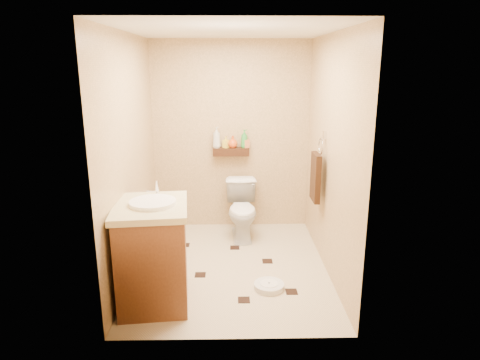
{
  "coord_description": "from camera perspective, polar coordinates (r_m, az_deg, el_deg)",
  "views": [
    {
      "loc": [
        0.0,
        -4.18,
        2.1
      ],
      "look_at": [
        0.1,
        0.25,
        0.89
      ],
      "focal_mm": 32.0,
      "sensor_mm": 36.0,
      "label": 1
    }
  ],
  "objects": [
    {
      "name": "ground",
      "position": [
        4.68,
        -1.13,
        -11.46
      ],
      "size": [
        2.5,
        2.5,
        0.0
      ],
      "primitive_type": "plane",
      "color": "beige",
      "rests_on": "ground"
    },
    {
      "name": "toilet_paper",
      "position": [
        5.14,
        -11.71,
        -2.05
      ],
      "size": [
        0.12,
        0.11,
        0.12
      ],
      "color": "silver",
      "rests_on": "wall_left"
    },
    {
      "name": "bottle_d",
      "position": [
        5.43,
        0.57,
        5.53
      ],
      "size": [
        0.12,
        0.12,
        0.23
      ],
      "primitive_type": "imported",
      "rotation": [
        0.0,
        0.0,
        2.01
      ],
      "color": "green",
      "rests_on": "wall_shelf"
    },
    {
      "name": "bathroom_scale",
      "position": [
        4.26,
        3.89,
        -13.91
      ],
      "size": [
        0.33,
        0.33,
        0.06
      ],
      "rotation": [
        0.0,
        0.0,
        -0.16
      ],
      "color": "silver",
      "rests_on": "ground"
    },
    {
      "name": "toilet_brush",
      "position": [
        5.63,
        -8.45,
        -4.86
      ],
      "size": [
        0.12,
        0.12,
        0.51
      ],
      "color": "#186162",
      "rests_on": "ground"
    },
    {
      "name": "bottle_e",
      "position": [
        5.44,
        0.8,
        5.14
      ],
      "size": [
        0.1,
        0.1,
        0.16
      ],
      "primitive_type": "imported",
      "rotation": [
        0.0,
        0.0,
        5.23
      ],
      "color": "#DC7C49",
      "rests_on": "wall_shelf"
    },
    {
      "name": "towel_ring",
      "position": [
        4.67,
        10.09,
        0.66
      ],
      "size": [
        0.12,
        0.3,
        0.76
      ],
      "color": "silver",
      "rests_on": "wall_right"
    },
    {
      "name": "bottle_b",
      "position": [
        5.43,
        -1.9,
        5.08
      ],
      "size": [
        0.09,
        0.09,
        0.15
      ],
      "primitive_type": "imported",
      "rotation": [
        0.0,
        0.0,
        2.5
      ],
      "color": "yellow",
      "rests_on": "wall_shelf"
    },
    {
      "name": "wall_front",
      "position": [
        3.06,
        -1.2,
        -1.88
      ],
      "size": [
        2.0,
        0.04,
        2.4
      ],
      "primitive_type": "cube",
      "color": "tan",
      "rests_on": "ground"
    },
    {
      "name": "toilet",
      "position": [
        5.31,
        0.32,
        -4.04
      ],
      "size": [
        0.42,
        0.7,
        0.7
      ],
      "primitive_type": "imported",
      "rotation": [
        0.0,
        0.0,
        0.05
      ],
      "color": "white",
      "rests_on": "ground"
    },
    {
      "name": "wall_left",
      "position": [
        4.39,
        -14.39,
        2.91
      ],
      "size": [
        0.04,
        2.5,
        2.4
      ],
      "primitive_type": "cube",
      "color": "tan",
      "rests_on": "ground"
    },
    {
      "name": "bottle_a",
      "position": [
        5.43,
        -3.14,
        5.69
      ],
      "size": [
        0.14,
        0.14,
        0.27
      ],
      "primitive_type": "imported",
      "rotation": [
        0.0,
        0.0,
        2.58
      ],
      "color": "beige",
      "rests_on": "wall_shelf"
    },
    {
      "name": "bottle_c",
      "position": [
        5.43,
        -0.96,
        5.12
      ],
      "size": [
        0.15,
        0.15,
        0.15
      ],
      "primitive_type": "imported",
      "rotation": [
        0.0,
        0.0,
        5.91
      ],
      "color": "#D24D18",
      "rests_on": "wall_shelf"
    },
    {
      "name": "floor_accents",
      "position": [
        4.64,
        -0.64,
        -11.64
      ],
      "size": [
        1.24,
        1.36,
        0.01
      ],
      "color": "black",
      "rests_on": "ground"
    },
    {
      "name": "wall_shelf",
      "position": [
        5.46,
        -1.2,
        3.81
      ],
      "size": [
        0.46,
        0.14,
        0.1
      ],
      "primitive_type": "cube",
      "color": "#391C0F",
      "rests_on": "wall_back"
    },
    {
      "name": "wall_back",
      "position": [
        5.5,
        -1.21,
        5.81
      ],
      "size": [
        2.0,
        0.04,
        2.4
      ],
      "primitive_type": "cube",
      "color": "tan",
      "rests_on": "ground"
    },
    {
      "name": "vanity",
      "position": [
        3.94,
        -11.52,
        -9.42
      ],
      "size": [
        0.7,
        0.82,
        1.07
      ],
      "rotation": [
        0.0,
        0.0,
        0.1
      ],
      "color": "brown",
      "rests_on": "ground"
    },
    {
      "name": "wall_right",
      "position": [
        4.39,
        11.98,
        3.06
      ],
      "size": [
        0.04,
        2.5,
        2.4
      ],
      "primitive_type": "cube",
      "color": "tan",
      "rests_on": "ground"
    },
    {
      "name": "ceiling",
      "position": [
        4.19,
        -1.31,
        19.33
      ],
      "size": [
        2.0,
        2.5,
        0.02
      ],
      "primitive_type": "cube",
      "color": "silver",
      "rests_on": "wall_back"
    }
  ]
}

